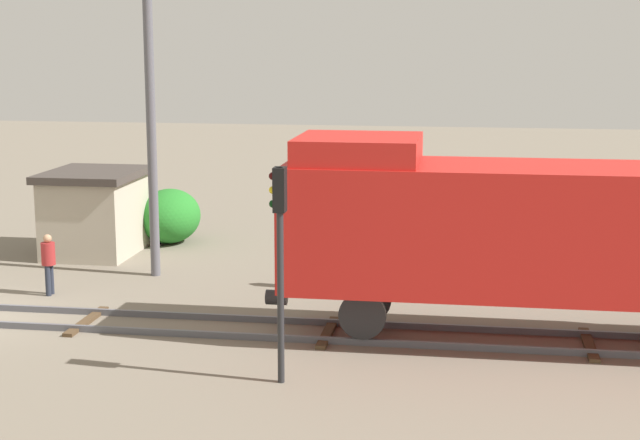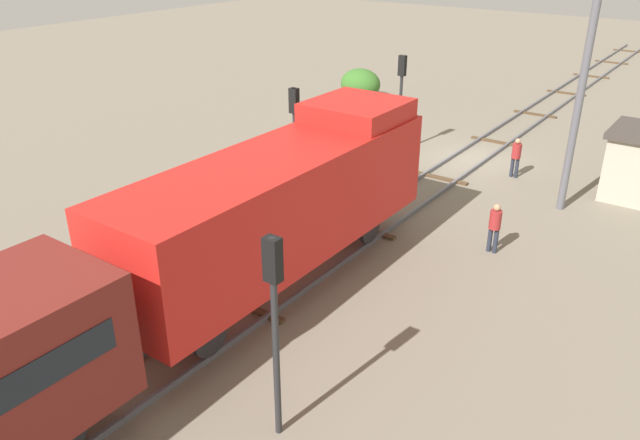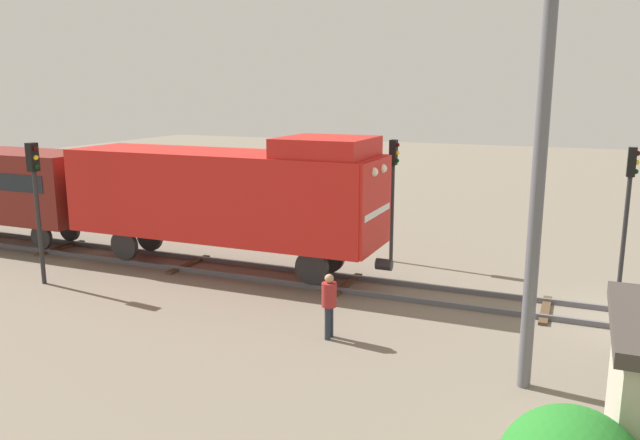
{
  "view_description": "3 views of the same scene",
  "coord_description": "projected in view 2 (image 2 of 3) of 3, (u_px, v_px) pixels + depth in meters",
  "views": [
    {
      "loc": [
        22.26,
        12.39,
        7.04
      ],
      "look_at": [
        -0.61,
        8.82,
        2.66
      ],
      "focal_mm": 55.0,
      "sensor_mm": 36.0,
      "label": 1
    },
    {
      "loc": [
        -10.12,
        25.94,
        9.66
      ],
      "look_at": [
        -0.2,
        12.07,
        1.61
      ],
      "focal_mm": 35.0,
      "sensor_mm": 36.0,
      "label": 2
    },
    {
      "loc": [
        -18.06,
        2.38,
        6.23
      ],
      "look_at": [
        0.2,
        10.12,
        2.06
      ],
      "focal_mm": 35.0,
      "sensor_mm": 36.0,
      "label": 3
    }
  ],
  "objects": [
    {
      "name": "ground_plane",
      "position": [
        470.0,
        159.0,
        28.52
      ],
      "size": [
        109.22,
        109.22,
        0.0
      ],
      "primitive_type": "plane",
      "color": "#756B5B"
    },
    {
      "name": "railway_track",
      "position": [
        470.0,
        158.0,
        28.49
      ],
      "size": [
        2.4,
        72.82,
        0.16
      ],
      "color": "#595960",
      "rests_on": "ground"
    },
    {
      "name": "locomotive",
      "position": [
        285.0,
        198.0,
        17.43
      ],
      "size": [
        2.9,
        11.6,
        4.6
      ],
      "color": "red",
      "rests_on": "railway_track"
    },
    {
      "name": "traffic_signal_near",
      "position": [
        401.0,
        86.0,
        28.15
      ],
      "size": [
        0.32,
        0.34,
        4.49
      ],
      "color": "#262628",
      "rests_on": "ground"
    },
    {
      "name": "traffic_signal_mid",
      "position": [
        295.0,
        126.0,
        22.65
      ],
      "size": [
        0.32,
        0.34,
        4.47
      ],
      "color": "#262628",
      "rests_on": "ground"
    },
    {
      "name": "traffic_signal_far",
      "position": [
        275.0,
        304.0,
        11.81
      ],
      "size": [
        0.32,
        0.34,
        4.59
      ],
      "color": "#262628",
      "rests_on": "ground"
    },
    {
      "name": "worker_near_track",
      "position": [
        516.0,
        155.0,
        26.09
      ],
      "size": [
        0.38,
        0.38,
        1.7
      ],
      "rotation": [
        0.0,
        0.0,
        2.61
      ],
      "color": "#262B38",
      "rests_on": "ground"
    },
    {
      "name": "worker_by_signal",
      "position": [
        495.0,
        224.0,
        20.0
      ],
      "size": [
        0.38,
        0.38,
        1.7
      ],
      "rotation": [
        0.0,
        0.0,
        0.51
      ],
      "color": "#262B38",
      "rests_on": "ground"
    },
    {
      "name": "catenary_mast",
      "position": [
        583.0,
        89.0,
        21.58
      ],
      "size": [
        1.94,
        0.28,
        8.6
      ],
      "color": "#595960",
      "rests_on": "ground"
    },
    {
      "name": "bush_far",
      "position": [
        360.0,
        84.0,
        38.11
      ],
      "size": [
        2.54,
        2.08,
        1.85
      ],
      "primitive_type": "ellipsoid",
      "color": "#366926",
      "rests_on": "ground"
    }
  ]
}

